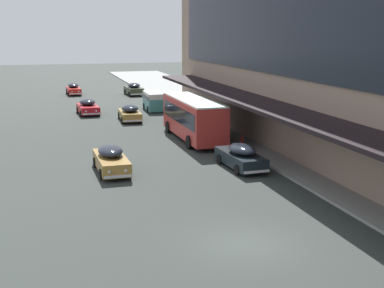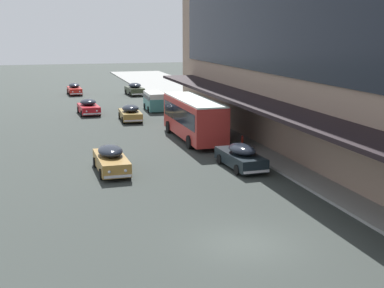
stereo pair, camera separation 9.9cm
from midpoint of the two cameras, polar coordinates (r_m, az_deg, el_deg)
name	(u,v)px [view 2 (the right image)]	position (r m, az deg, el deg)	size (l,w,h in m)	color
ground	(244,243)	(22.28, 5.74, -10.51)	(240.00, 240.00, 0.00)	#313734
transit_bus_kerbside_front	(194,116)	(41.95, 0.24, 2.96)	(2.77, 9.93, 3.26)	#B42F2A
sedan_second_mid	(111,159)	(32.98, -8.55, -1.64)	(1.89, 5.01, 1.59)	olive
sedan_trailing_near	(135,89)	(71.62, -6.10, 5.84)	(2.16, 4.51, 1.63)	#2B3322
sedan_lead_near	(88,107)	(56.00, -10.93, 3.91)	(2.16, 4.55, 1.56)	#B2151E
sedan_trailing_mid	(74,89)	(73.51, -12.40, 5.75)	(1.87, 4.74, 1.53)	#AF1B15
sedan_oncoming_front	(130,113)	(51.33, -6.54, 3.31)	(2.06, 4.70, 1.55)	olive
sedan_second_near	(241,156)	(33.56, 5.32, -1.31)	(2.02, 4.91, 1.60)	black
vw_van	(154,100)	(57.85, -4.00, 4.69)	(2.00, 4.60, 1.96)	teal
fire_hydrant	(242,140)	(39.90, 5.44, 0.41)	(0.20, 0.40, 0.70)	red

